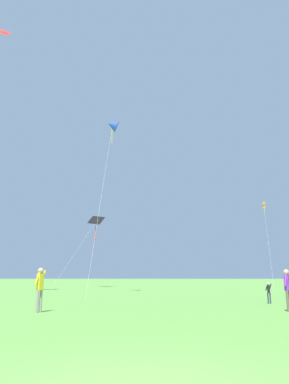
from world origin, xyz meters
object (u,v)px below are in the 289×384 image
at_px(kite_black_large, 96,224).
at_px(person_far_back, 287,286).
at_px(kite_orange_box, 264,207).
at_px(kite_blue_delta, 112,125).
at_px(person_child_small, 269,291).
at_px(person_in_red_shirt, 40,285).

distance_m(kite_black_large, person_far_back, 36.63).
relative_size(kite_orange_box, person_far_back, 5.90).
bearing_deg(kite_blue_delta, person_child_small, -48.46).
bearing_deg(person_child_small, kite_black_large, 116.14).
height_order(kite_orange_box, person_in_red_shirt, kite_orange_box).
height_order(kite_blue_delta, person_child_small, kite_blue_delta).
xyz_separation_m(kite_blue_delta, person_child_small, (10.04, -11.33, -14.42)).
distance_m(kite_black_large, kite_blue_delta, 19.05).
bearing_deg(person_child_small, person_in_red_shirt, -154.13).
distance_m(kite_orange_box, person_in_red_shirt, 35.36).
bearing_deg(kite_blue_delta, kite_orange_box, 36.29).
bearing_deg(person_child_small, kite_orange_box, 73.54).
distance_m(kite_black_large, person_child_small, 32.76).
bearing_deg(person_in_red_shirt, person_far_back, 3.63).
bearing_deg(person_far_back, kite_orange_box, 75.08).
height_order(kite_black_large, kite_blue_delta, kite_blue_delta).
bearing_deg(kite_black_large, kite_orange_box, -12.68).
xyz_separation_m(kite_black_large, kite_blue_delta, (4.01, -17.30, 6.90)).
xyz_separation_m(person_in_red_shirt, person_child_small, (10.98, 5.32, -0.41)).
height_order(kite_black_large, person_child_small, kite_black_large).
distance_m(kite_orange_box, person_far_back, 30.75).
xyz_separation_m(kite_black_large, person_in_red_shirt, (3.07, -33.95, -7.11)).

